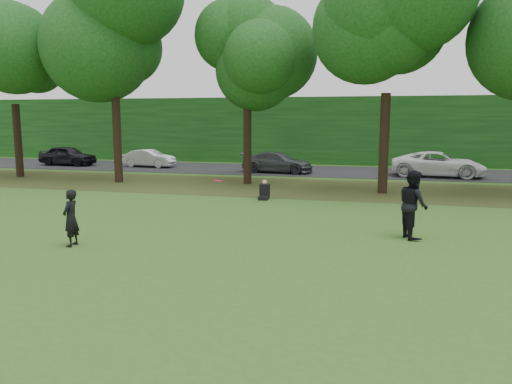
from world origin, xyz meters
TOP-DOWN VIEW (x-y plane):
  - ground at (0.00, 0.00)m, footprint 120.00×120.00m
  - leaf_litter at (0.00, 13.00)m, footprint 60.00×7.00m
  - street at (0.00, 21.00)m, footprint 70.00×7.00m
  - far_hedge at (0.00, 27.00)m, footprint 70.00×3.00m
  - player_left at (-4.31, 0.22)m, footprint 0.42×0.61m
  - player_right at (4.89, 3.53)m, footprint 1.05×1.18m
  - parked_cars at (0.21, 19.95)m, footprint 37.26×3.28m
  - frisbee at (-0.49, 1.63)m, footprint 0.36×0.36m
  - seated_person at (-0.98, 9.30)m, footprint 0.46×0.75m
  - tree_line at (-0.34, 12.94)m, footprint 55.30×7.90m

SIDE VIEW (x-z plane):
  - ground at x=0.00m, z-range 0.00..0.00m
  - leaf_litter at x=0.00m, z-range 0.00..0.01m
  - street at x=0.00m, z-range 0.00..0.02m
  - seated_person at x=-0.98m, z-range -0.10..0.73m
  - parked_cars at x=0.21m, z-range -0.02..1.46m
  - player_left at x=-4.31m, z-range 0.00..1.59m
  - player_right at x=4.89m, z-range 0.00..2.02m
  - frisbee at x=-0.49m, z-range 1.71..1.83m
  - far_hedge at x=0.00m, z-range 0.00..5.00m
  - tree_line at x=-0.34m, z-range 1.69..14.00m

